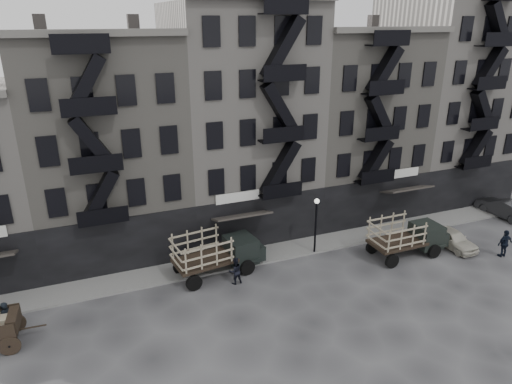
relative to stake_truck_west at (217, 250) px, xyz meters
name	(u,v)px	position (x,y,z in m)	size (l,w,h in m)	color
ground	(293,280)	(4.33, -2.62, -1.74)	(140.00, 140.00, 0.00)	#38383A
sidewalk	(270,253)	(4.33, 1.13, -1.66)	(55.00, 2.50, 0.15)	slate
building_midwest	(107,146)	(-5.67, 7.20, 5.76)	(10.00, 11.35, 16.20)	gray
building_center	(240,121)	(4.33, 7.20, 6.76)	(10.00, 11.35, 18.20)	#A19B94
building_mideast	(350,123)	(14.33, 7.20, 5.76)	(10.00, 11.35, 16.20)	gray
building_east	(444,99)	(24.33, 7.20, 7.26)	(10.00, 11.35, 19.20)	#A19B94
lamp_post	(316,218)	(7.33, -0.02, 1.05)	(0.36, 0.36, 4.28)	black
stake_truck_west	(217,250)	(0.00, 0.00, 0.00)	(6.30, 3.18, 3.04)	black
stake_truck_east	(407,234)	(13.30, -2.62, -0.06)	(5.90, 2.50, 2.94)	black
car_east	(452,238)	(17.33, -2.88, -1.05)	(1.63, 4.04, 1.38)	#BCB8A9
car_far	(504,208)	(25.57, -0.19, -0.96)	(1.65, 4.72, 1.56)	#242426
pedestrian_west	(8,319)	(-12.22, -1.89, -0.74)	(0.72, 0.48, 1.99)	black
pedestrian_mid	(235,271)	(0.71, -1.61, -0.83)	(0.88, 0.68, 1.81)	black
policeman	(505,243)	(19.62, -5.40, -0.71)	(1.21, 0.50, 2.06)	black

